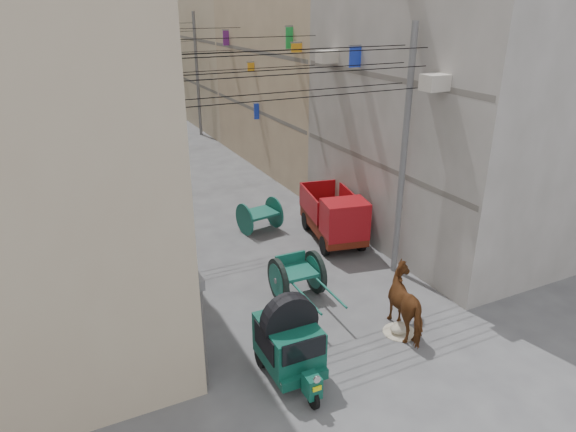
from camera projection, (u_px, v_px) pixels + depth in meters
ground at (427, 424)px, 11.12m from camera, size 140.00×140.00×0.00m
building_row_right at (227, 31)px, 40.21m from camera, size 8.00×62.00×14.00m
end_cap_building at (78, 21)px, 63.38m from camera, size 22.00×10.00×13.00m
shutters_left at (141, 223)px, 17.56m from camera, size 0.18×14.40×2.88m
signboards at (168, 104)px, 27.77m from camera, size 8.22×40.52×5.67m
ac_units at (381, 38)px, 16.12m from camera, size 0.70×6.55×3.35m
utility_poles at (192, 108)px, 23.69m from camera, size 7.40×22.20×8.00m
overhead_cables at (205, 49)px, 20.48m from camera, size 7.40×22.52×1.12m
auto_rickshaw at (289, 341)px, 12.24m from camera, size 1.39×2.41×1.69m
tonga_cart at (297, 275)px, 15.78m from camera, size 1.48×3.03×1.36m
mini_truck at (336, 220)px, 19.13m from camera, size 2.27×3.82×2.01m
second_cart at (260, 215)px, 20.35m from camera, size 1.62×1.48×1.29m
feed_sack at (400, 328)px, 14.18m from camera, size 0.57×0.46×0.29m
horse at (410, 303)px, 14.01m from camera, size 1.28×2.19×1.73m
distant_car_white at (140, 133)px, 33.42m from camera, size 2.62×3.97×1.26m
distant_car_grey at (157, 127)px, 35.49m from camera, size 2.26×3.65×1.13m
distant_car_green at (123, 115)px, 38.87m from camera, size 3.16×4.81×1.30m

